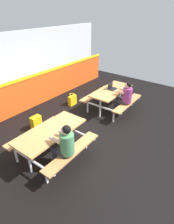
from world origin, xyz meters
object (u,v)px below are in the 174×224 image
at_px(picnic_table_left, 51,136).
at_px(student_further, 125,96).
at_px(student_nearer, 64,144).
at_px(picnic_table_right, 111,94).
at_px(backpack_dark, 36,123).
at_px(tote_bag_bright, 72,100).
at_px(laptop_dark, 112,88).

bearing_deg(picnic_table_left, student_further, -8.57).
bearing_deg(student_nearer, picnic_table_right, 12.90).
xyz_separation_m(backpack_dark, tote_bag_bright, (1.85, 0.22, -0.02)).
distance_m(picnic_table_left, backpack_dark, 1.35).
bearing_deg(tote_bag_bright, student_further, -75.13).
xyz_separation_m(picnic_table_right, backpack_dark, (-2.44, 1.08, -0.36)).
xyz_separation_m(laptop_dark, tote_bag_bright, (-0.66, 1.26, -0.59)).
height_order(picnic_table_left, picnic_table_right, same).
relative_size(picnic_table_right, tote_bag_bright, 4.08).
bearing_deg(tote_bag_bright, backpack_dark, -173.27).
height_order(picnic_table_right, student_nearer, student_nearer).
bearing_deg(student_nearer, tote_bag_bright, 39.07).
height_order(picnic_table_right, laptop_dark, laptop_dark).
xyz_separation_m(picnic_table_left, backpack_dark, (0.47, 1.21, -0.36)).
bearing_deg(backpack_dark, tote_bag_bright, 6.73).
relative_size(student_further, backpack_dark, 2.74).
bearing_deg(picnic_table_left, backpack_dark, 68.92).
distance_m(laptop_dark, tote_bag_bright, 1.54).
height_order(student_further, backpack_dark, student_further).
relative_size(picnic_table_right, laptop_dark, 5.38).
height_order(picnic_table_left, tote_bag_bright, picnic_table_left).
height_order(picnic_table_left, student_further, student_further).
distance_m(picnic_table_left, student_nearer, 0.59).
bearing_deg(picnic_table_left, student_nearer, -103.17).
xyz_separation_m(picnic_table_left, laptop_dark, (2.98, 0.17, 0.21)).
height_order(student_nearer, tote_bag_bright, student_nearer).
bearing_deg(laptop_dark, picnic_table_left, -176.65).
xyz_separation_m(student_nearer, backpack_dark, (0.60, 1.77, -0.49)).
bearing_deg(student_nearer, student_further, 2.65).
distance_m(picnic_table_left, student_further, 2.85).
distance_m(student_further, backpack_dark, 2.90).
height_order(student_nearer, backpack_dark, student_nearer).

